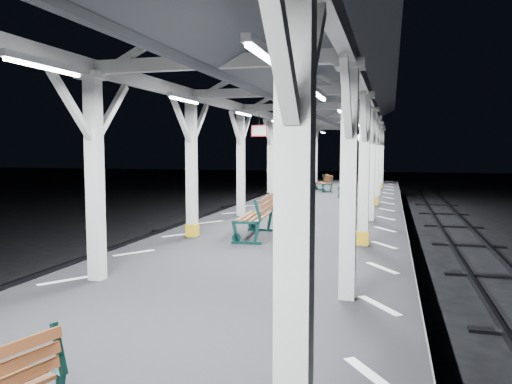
% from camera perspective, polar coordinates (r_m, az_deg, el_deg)
% --- Properties ---
extents(ground, '(120.00, 120.00, 0.00)m').
position_cam_1_polar(ground, '(9.86, -0.72, -13.47)').
color(ground, black).
rests_on(ground, ground).
extents(platform, '(6.00, 50.00, 1.00)m').
position_cam_1_polar(platform, '(9.71, -0.72, -10.67)').
color(platform, black).
rests_on(platform, ground).
extents(hazard_stripes_left, '(1.00, 48.00, 0.01)m').
position_cam_1_polar(hazard_stripes_left, '(10.51, -13.77, -6.78)').
color(hazard_stripes_left, silver).
rests_on(hazard_stripes_left, platform).
extents(hazard_stripes_right, '(1.00, 48.00, 0.01)m').
position_cam_1_polar(hazard_stripes_right, '(9.24, 14.22, -8.41)').
color(hazard_stripes_right, silver).
rests_on(hazard_stripes_right, platform).
extents(track_left, '(2.20, 60.00, 0.16)m').
position_cam_1_polar(track_left, '(12.14, -24.44, -9.98)').
color(track_left, '#2D2D33').
rests_on(track_left, ground).
extents(canopy, '(5.40, 49.00, 4.65)m').
position_cam_1_polar(canopy, '(9.45, -0.77, 13.74)').
color(canopy, silver).
rests_on(canopy, platform).
extents(bench_mid, '(0.85, 1.93, 1.02)m').
position_cam_1_polar(bench_mid, '(11.89, 0.31, -2.63)').
color(bench_mid, '#0C2F2A').
rests_on(bench_mid, platform).
extents(bench_far, '(0.76, 1.69, 0.89)m').
position_cam_1_polar(bench_far, '(22.61, 10.69, 0.72)').
color(bench_far, '#0C2F2A').
rests_on(bench_far, platform).
extents(bench_extra, '(1.09, 1.62, 0.82)m').
position_cam_1_polar(bench_extra, '(25.06, 7.91, 1.09)').
color(bench_extra, '#0C2F2A').
rests_on(bench_extra, platform).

